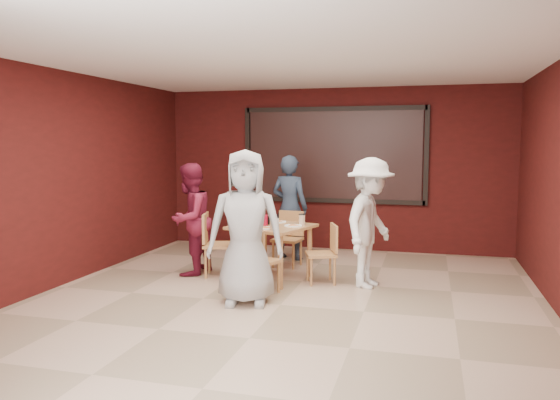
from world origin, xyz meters
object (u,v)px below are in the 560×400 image
(diner_left, at_px, (190,219))
(diner_right, at_px, (370,223))
(chair_front, at_px, (257,258))
(chair_back, at_px, (289,235))
(chair_left, at_px, (214,241))
(dining_table, at_px, (272,232))
(chair_right, at_px, (326,250))
(diner_front, at_px, (245,228))
(diner_back, at_px, (290,207))

(diner_left, relative_size, diner_right, 0.94)
(chair_front, relative_size, chair_back, 1.00)
(diner_left, distance_m, diner_right, 2.53)
(chair_left, xyz_separation_m, diner_right, (2.16, -0.02, 0.34))
(chair_left, relative_size, diner_left, 0.56)
(diner_left, bearing_deg, chair_front, 64.97)
(dining_table, xyz_separation_m, chair_right, (0.75, -0.01, -0.21))
(diner_front, bearing_deg, diner_back, 79.45)
(diner_front, relative_size, diner_back, 1.07)
(chair_left, xyz_separation_m, chair_right, (1.59, 0.02, -0.06))
(chair_front, bearing_deg, diner_right, 30.13)
(diner_back, xyz_separation_m, diner_right, (1.42, -1.40, 0.00))
(chair_back, relative_size, diner_right, 0.49)
(chair_left, relative_size, diner_right, 0.53)
(chair_right, distance_m, diner_left, 1.98)
(dining_table, bearing_deg, chair_right, -1.01)
(diner_left, bearing_deg, chair_back, 133.47)
(dining_table, relative_size, chair_left, 1.33)
(chair_front, bearing_deg, diner_front, -92.27)
(dining_table, height_order, chair_front, dining_table)
(chair_back, bearing_deg, diner_front, -89.64)
(chair_front, bearing_deg, chair_back, 90.95)
(chair_front, bearing_deg, diner_back, 93.67)
(chair_right, relative_size, diner_right, 0.47)
(dining_table, relative_size, diner_front, 0.66)
(chair_right, relative_size, diner_front, 0.44)
(chair_right, relative_size, diner_back, 0.47)
(chair_right, xyz_separation_m, diner_back, (-0.85, 1.36, 0.39))
(chair_front, distance_m, chair_right, 1.06)
(chair_left, bearing_deg, diner_back, 61.79)
(chair_front, relative_size, diner_right, 0.49)
(chair_back, bearing_deg, chair_left, -133.21)
(chair_right, bearing_deg, chair_left, -179.25)
(dining_table, height_order, diner_back, diner_back)
(chair_left, bearing_deg, diner_front, -53.07)
(chair_front, distance_m, chair_left, 1.17)
(chair_back, height_order, diner_front, diner_front)
(diner_front, bearing_deg, dining_table, 78.10)
(diner_front, distance_m, diner_back, 2.53)
(chair_back, relative_size, diner_back, 0.50)
(diner_front, bearing_deg, chair_back, 77.03)
(diner_left, bearing_deg, chair_left, 96.32)
(chair_front, bearing_deg, dining_table, 93.16)
(chair_front, relative_size, diner_front, 0.46)
(chair_left, height_order, diner_right, diner_right)
(diner_left, bearing_deg, chair_right, 97.38)
(dining_table, relative_size, diner_back, 0.71)
(chair_back, height_order, chair_right, chair_back)
(chair_right, height_order, diner_front, diner_front)
(chair_front, relative_size, chair_left, 0.93)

